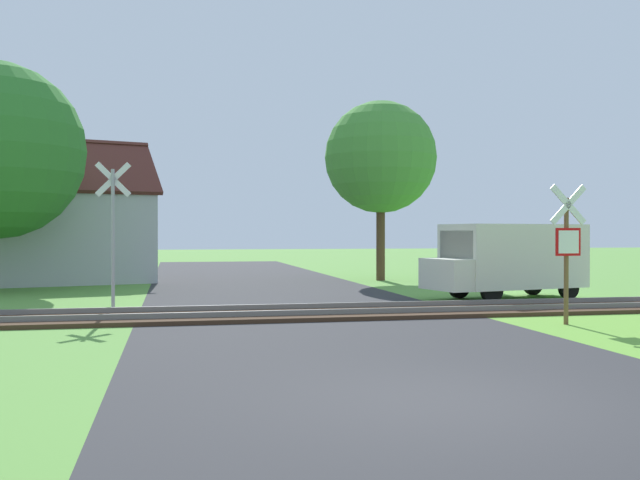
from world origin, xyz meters
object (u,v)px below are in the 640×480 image
at_px(stop_sign_near, 567,246).
at_px(crossing_sign_far, 113,226).
at_px(mail_truck, 509,258).
at_px(tree_right, 381,157).
at_px(house, 51,233).

distance_m(stop_sign_near, crossing_sign_far, 10.71).
bearing_deg(mail_truck, tree_right, -4.19).
relative_size(house, mail_truck, 1.70).
xyz_separation_m(crossing_sign_far, mail_truck, (11.35, 1.48, -0.91)).
relative_size(crossing_sign_far, mail_truck, 0.72).
distance_m(house, tree_right, 13.71).
bearing_deg(mail_truck, stop_sign_near, 151.86).
height_order(stop_sign_near, crossing_sign_far, crossing_sign_far).
xyz_separation_m(crossing_sign_far, tree_right, (9.97, 10.35, 2.99)).
bearing_deg(house, crossing_sign_far, -89.72).
bearing_deg(stop_sign_near, house, -54.38).
bearing_deg(crossing_sign_far, mail_truck, 10.03).
height_order(house, mail_truck, house).
bearing_deg(house, tree_right, -21.36).
xyz_separation_m(house, tree_right, (13.28, -1.37, 3.15)).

